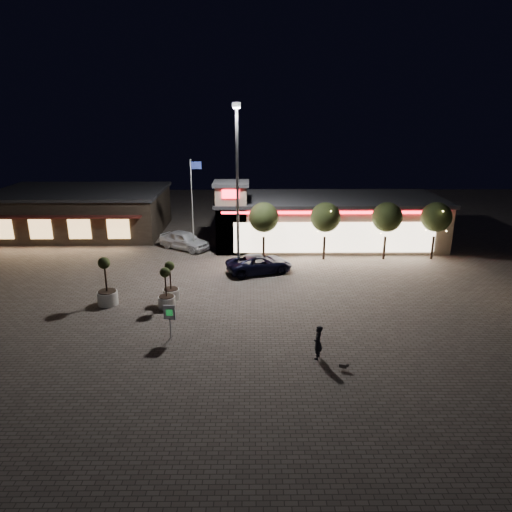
{
  "coord_description": "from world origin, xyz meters",
  "views": [
    {
      "loc": [
        3.04,
        -24.96,
        11.98
      ],
      "look_at": [
        3.33,
        6.0,
        1.92
      ],
      "focal_mm": 32.0,
      "sensor_mm": 36.0,
      "label": 1
    }
  ],
  "objects_px": {
    "pickup_truck": "(259,264)",
    "valet_sign": "(170,315)",
    "pedestrian": "(318,342)",
    "planter_left": "(107,290)",
    "planter_mid": "(166,295)",
    "white_sedan": "(184,240)"
  },
  "relations": [
    {
      "from": "pickup_truck",
      "to": "planter_mid",
      "type": "xyz_separation_m",
      "value": [
        -5.94,
        -6.36,
        0.12
      ]
    },
    {
      "from": "pedestrian",
      "to": "planter_left",
      "type": "distance_m",
      "value": 14.21
    },
    {
      "from": "pedestrian",
      "to": "planter_mid",
      "type": "relative_size",
      "value": 0.66
    },
    {
      "from": "planter_left",
      "to": "planter_mid",
      "type": "distance_m",
      "value": 3.9
    },
    {
      "from": "pickup_truck",
      "to": "pedestrian",
      "type": "bearing_deg",
      "value": 173.91
    },
    {
      "from": "valet_sign",
      "to": "pedestrian",
      "type": "bearing_deg",
      "value": -15.95
    },
    {
      "from": "pedestrian",
      "to": "planter_left",
      "type": "xyz_separation_m",
      "value": [
        -12.5,
        6.76,
        0.1
      ]
    },
    {
      "from": "white_sedan",
      "to": "pedestrian",
      "type": "relative_size",
      "value": 2.73
    },
    {
      "from": "planter_mid",
      "to": "valet_sign",
      "type": "height_order",
      "value": "planter_mid"
    },
    {
      "from": "planter_left",
      "to": "white_sedan",
      "type": "bearing_deg",
      "value": 74.97
    },
    {
      "from": "pickup_truck",
      "to": "planter_left",
      "type": "bearing_deg",
      "value": 102.6
    },
    {
      "from": "pickup_truck",
      "to": "planter_mid",
      "type": "distance_m",
      "value": 8.7
    },
    {
      "from": "valet_sign",
      "to": "white_sedan",
      "type": "bearing_deg",
      "value": 95.36
    },
    {
      "from": "planter_mid",
      "to": "white_sedan",
      "type": "bearing_deg",
      "value": 92.9
    },
    {
      "from": "pedestrian",
      "to": "valet_sign",
      "type": "xyz_separation_m",
      "value": [
        -7.72,
        2.21,
        0.47
      ]
    },
    {
      "from": "white_sedan",
      "to": "planter_mid",
      "type": "height_order",
      "value": "planter_mid"
    },
    {
      "from": "valet_sign",
      "to": "planter_mid",
      "type": "bearing_deg",
      "value": 102.86
    },
    {
      "from": "pickup_truck",
      "to": "pedestrian",
      "type": "relative_size",
      "value": 2.85
    },
    {
      "from": "white_sedan",
      "to": "pedestrian",
      "type": "bearing_deg",
      "value": -120.15
    },
    {
      "from": "planter_left",
      "to": "valet_sign",
      "type": "bearing_deg",
      "value": -43.6
    },
    {
      "from": "pickup_truck",
      "to": "valet_sign",
      "type": "bearing_deg",
      "value": 136.02
    },
    {
      "from": "planter_mid",
      "to": "valet_sign",
      "type": "xyz_separation_m",
      "value": [
        0.92,
        -4.03,
        0.53
      ]
    }
  ]
}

